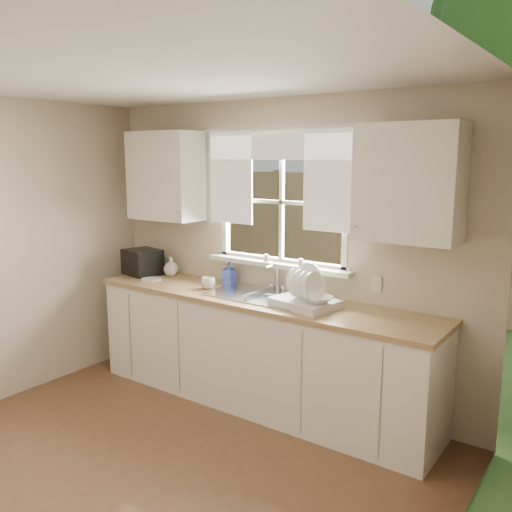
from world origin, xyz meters
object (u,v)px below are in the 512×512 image
Objects in this scene: soap_bottle_a at (318,285)px; black_appliance at (143,262)px; cup at (208,283)px; dish_rack at (306,298)px.

soap_bottle_a is 1.86m from black_appliance.
cup is at bearing -150.61° from soap_bottle_a.
dish_rack is at bearing 8.64° from black_appliance.
soap_bottle_a reaches higher than cup.
soap_bottle_a is 0.79× the size of black_appliance.
cup is (-0.97, 0.00, -0.02)m from dish_rack.
dish_rack is 1.86m from black_appliance.
dish_rack is 2.03× the size of soap_bottle_a.
black_appliance is at bearing 177.48° from dish_rack.
soap_bottle_a is 2.12× the size of cup.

